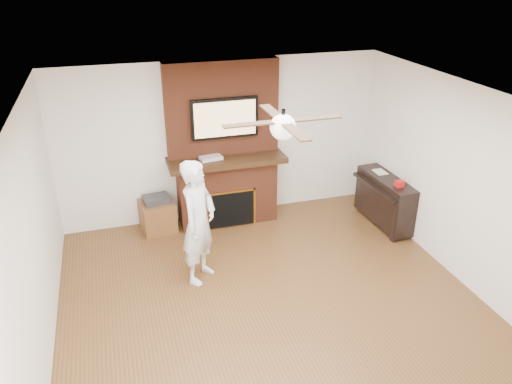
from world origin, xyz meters
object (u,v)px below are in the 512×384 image
object	(u,v)px
side_table	(158,215)
piano	(385,200)
person	(199,222)
fireplace	(225,161)

from	to	relation	value
side_table	piano	xyz separation A→B (m)	(3.41, -0.82, 0.16)
person	fireplace	bearing A→B (deg)	12.98
person	piano	world-z (taller)	person
fireplace	side_table	bearing A→B (deg)	-176.51
person	side_table	distance (m)	1.59
side_table	person	bearing A→B (deg)	-82.58
piano	side_table	bearing A→B (deg)	164.05
person	side_table	world-z (taller)	person
fireplace	piano	bearing A→B (deg)	-21.06
fireplace	piano	distance (m)	2.54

